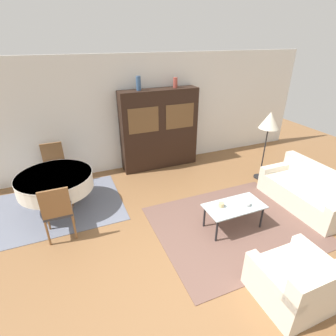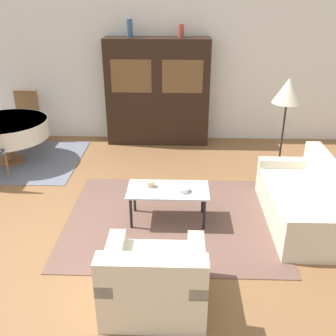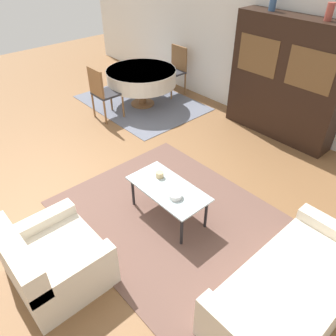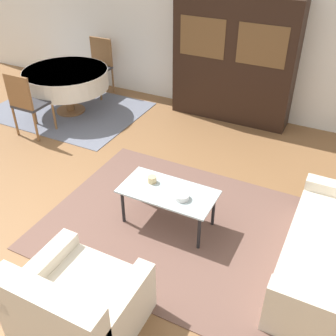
{
  "view_description": "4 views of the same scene",
  "coord_description": "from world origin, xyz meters",
  "px_view_note": "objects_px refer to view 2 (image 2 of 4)",
  "views": [
    {
      "loc": [
        -1.37,
        -2.39,
        3.03
      ],
      "look_at": [
        0.2,
        1.4,
        0.95
      ],
      "focal_mm": 28.0,
      "sensor_mm": 36.0,
      "label": 1
    },
    {
      "loc": [
        1.22,
        -3.78,
        2.79
      ],
      "look_at": [
        1.07,
        0.56,
        0.75
      ],
      "focal_mm": 42.0,
      "sensor_mm": 36.0,
      "label": 2
    },
    {
      "loc": [
        3.31,
        -1.45,
        2.97
      ],
      "look_at": [
        1.07,
        0.56,
        0.75
      ],
      "focal_mm": 35.0,
      "sensor_mm": 36.0,
      "label": 3
    },
    {
      "loc": [
        2.56,
        -2.38,
        2.99
      ],
      "look_at": [
        1.07,
        0.56,
        0.75
      ],
      "focal_mm": 42.0,
      "sensor_mm": 36.0,
      "label": 4
    }
  ],
  "objects_px": {
    "dining_table": "(6,129)",
    "vase_short": "(181,31)",
    "vase_tall": "(130,28)",
    "floor_lamp": "(288,94)",
    "coffee_table": "(168,193)",
    "couch": "(306,203)",
    "cup": "(150,184)",
    "bowl": "(183,189)",
    "armchair": "(154,281)",
    "dining_chair_far": "(26,114)",
    "display_cabinet": "(158,92)"
  },
  "relations": [
    {
      "from": "dining_table",
      "to": "vase_short",
      "type": "height_order",
      "value": "vase_short"
    },
    {
      "from": "dining_table",
      "to": "vase_tall",
      "type": "relative_size",
      "value": 4.5
    },
    {
      "from": "vase_tall",
      "to": "vase_short",
      "type": "distance_m",
      "value": 0.89
    },
    {
      "from": "floor_lamp",
      "to": "vase_tall",
      "type": "bearing_deg",
      "value": 147.8
    },
    {
      "from": "coffee_table",
      "to": "vase_tall",
      "type": "xyz_separation_m",
      "value": [
        -0.76,
        2.81,
        1.68
      ]
    },
    {
      "from": "couch",
      "to": "cup",
      "type": "relative_size",
      "value": 17.96
    },
    {
      "from": "bowl",
      "to": "armchair",
      "type": "bearing_deg",
      "value": -100.42
    },
    {
      "from": "floor_lamp",
      "to": "cup",
      "type": "distance_m",
      "value": 2.42
    },
    {
      "from": "dining_table",
      "to": "couch",
      "type": "bearing_deg",
      "value": -21.26
    },
    {
      "from": "floor_lamp",
      "to": "vase_short",
      "type": "relative_size",
      "value": 6.96
    },
    {
      "from": "coffee_table",
      "to": "floor_lamp",
      "type": "distance_m",
      "value": 2.31
    },
    {
      "from": "floor_lamp",
      "to": "cup",
      "type": "bearing_deg",
      "value": -147.58
    },
    {
      "from": "armchair",
      "to": "dining_table",
      "type": "bearing_deg",
      "value": 129.49
    },
    {
      "from": "couch",
      "to": "dining_table",
      "type": "distance_m",
      "value": 4.86
    },
    {
      "from": "coffee_table",
      "to": "dining_table",
      "type": "xyz_separation_m",
      "value": [
        -2.77,
        1.78,
        0.18
      ]
    },
    {
      "from": "bowl",
      "to": "vase_short",
      "type": "relative_size",
      "value": 0.69
    },
    {
      "from": "vase_short",
      "to": "floor_lamp",
      "type": "bearing_deg",
      "value": -44.73
    },
    {
      "from": "floor_lamp",
      "to": "vase_tall",
      "type": "relative_size",
      "value": 5.19
    },
    {
      "from": "couch",
      "to": "dining_chair_far",
      "type": "bearing_deg",
      "value": 59.45
    },
    {
      "from": "bowl",
      "to": "coffee_table",
      "type": "bearing_deg",
      "value": 164.22
    },
    {
      "from": "dining_chair_far",
      "to": "cup",
      "type": "relative_size",
      "value": 10.2
    },
    {
      "from": "dining_table",
      "to": "cup",
      "type": "height_order",
      "value": "dining_table"
    },
    {
      "from": "dining_table",
      "to": "bowl",
      "type": "relative_size",
      "value": 8.73
    },
    {
      "from": "coffee_table",
      "to": "dining_chair_far",
      "type": "distance_m",
      "value": 3.86
    },
    {
      "from": "armchair",
      "to": "floor_lamp",
      "type": "relative_size",
      "value": 0.6
    },
    {
      "from": "dining_chair_far",
      "to": "floor_lamp",
      "type": "bearing_deg",
      "value": 162.38
    },
    {
      "from": "dining_table",
      "to": "armchair",
      "type": "bearing_deg",
      "value": -50.51
    },
    {
      "from": "display_cabinet",
      "to": "dining_table",
      "type": "relative_size",
      "value": 1.41
    },
    {
      "from": "bowl",
      "to": "vase_tall",
      "type": "relative_size",
      "value": 0.52
    },
    {
      "from": "couch",
      "to": "dining_table",
      "type": "relative_size",
      "value": 1.26
    },
    {
      "from": "couch",
      "to": "vase_short",
      "type": "distance_m",
      "value": 3.68
    },
    {
      "from": "armchair",
      "to": "dining_table",
      "type": "relative_size",
      "value": 0.69
    },
    {
      "from": "floor_lamp",
      "to": "vase_short",
      "type": "height_order",
      "value": "vase_short"
    },
    {
      "from": "cup",
      "to": "bowl",
      "type": "distance_m",
      "value": 0.43
    },
    {
      "from": "couch",
      "to": "dining_table",
      "type": "height_order",
      "value": "couch"
    },
    {
      "from": "floor_lamp",
      "to": "cup",
      "type": "height_order",
      "value": "floor_lamp"
    },
    {
      "from": "dining_table",
      "to": "coffee_table",
      "type": "bearing_deg",
      "value": -32.72
    },
    {
      "from": "display_cabinet",
      "to": "dining_chair_far",
      "type": "height_order",
      "value": "display_cabinet"
    },
    {
      "from": "dining_chair_far",
      "to": "armchair",
      "type": "bearing_deg",
      "value": 122.8
    },
    {
      "from": "bowl",
      "to": "vase_tall",
      "type": "bearing_deg",
      "value": 108.24
    },
    {
      "from": "bowl",
      "to": "vase_tall",
      "type": "xyz_separation_m",
      "value": [
        -0.94,
        2.86,
        1.61
      ]
    },
    {
      "from": "vase_short",
      "to": "dining_table",
      "type": "bearing_deg",
      "value": -160.4
    },
    {
      "from": "armchair",
      "to": "cup",
      "type": "xyz_separation_m",
      "value": [
        -0.15,
        1.55,
        0.21
      ]
    },
    {
      "from": "coffee_table",
      "to": "dining_table",
      "type": "distance_m",
      "value": 3.3
    },
    {
      "from": "dining_table",
      "to": "display_cabinet",
      "type": "bearing_deg",
      "value": 22.56
    },
    {
      "from": "floor_lamp",
      "to": "bowl",
      "type": "distance_m",
      "value": 2.18
    },
    {
      "from": "dining_table",
      "to": "cup",
      "type": "xyz_separation_m",
      "value": [
        2.54,
        -1.72,
        -0.09
      ]
    },
    {
      "from": "couch",
      "to": "dining_table",
      "type": "xyz_separation_m",
      "value": [
        -4.52,
        1.76,
        0.3
      ]
    },
    {
      "from": "coffee_table",
      "to": "vase_short",
      "type": "bearing_deg",
      "value": 87.36
    },
    {
      "from": "armchair",
      "to": "vase_short",
      "type": "xyz_separation_m",
      "value": [
        0.21,
        4.3,
        1.77
      ]
    }
  ]
}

